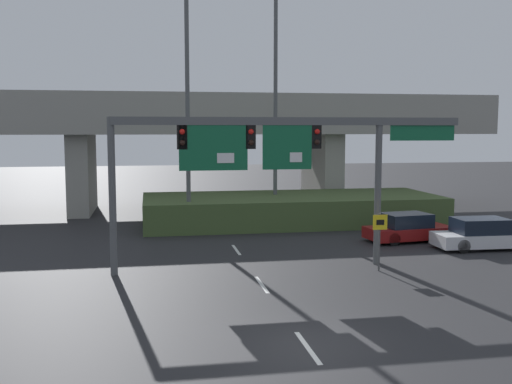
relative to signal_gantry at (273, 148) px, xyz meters
The scene contains 10 objects.
ground_plane 9.92m from the signal_gantry, 96.11° to the right, with size 160.00×160.00×0.00m, color #262628.
lane_markings 6.46m from the signal_gantry, 102.77° to the left, with size 0.14×28.34×0.01m.
signal_gantry is the anchor object (origin of this frame).
speed_limit_sign 5.52m from the signal_gantry, 16.09° to the right, with size 0.60×0.11×2.35m.
highway_light_pole_near 12.96m from the signal_gantry, 77.48° to the left, with size 0.70×0.36×14.23m.
highway_light_pole_far 10.49m from the signal_gantry, 105.98° to the left, with size 0.70×0.36×15.00m.
overpass_bridge 18.78m from the signal_gantry, 92.79° to the left, with size 40.15×8.13×8.07m.
grass_embankment 12.87m from the signal_gantry, 72.80° to the left, with size 17.83×6.85×1.68m.
parked_sedan_near_right 10.27m from the signal_gantry, 30.22° to the left, with size 4.61×2.44×1.44m.
parked_sedan_mid_right 11.77m from the signal_gantry, 11.59° to the left, with size 4.79×2.01×1.48m.
Camera 1 is at (-4.04, -15.13, 5.72)m, focal length 42.00 mm.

